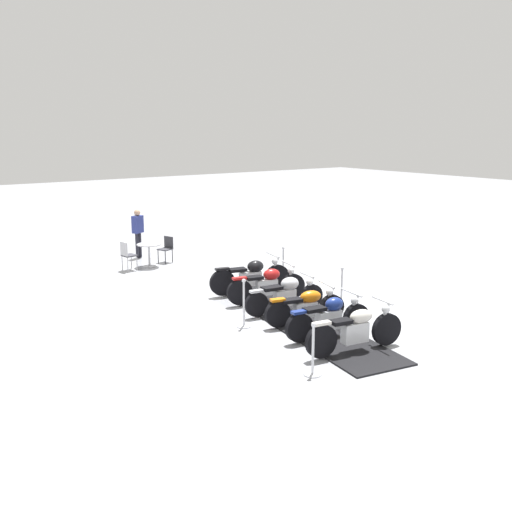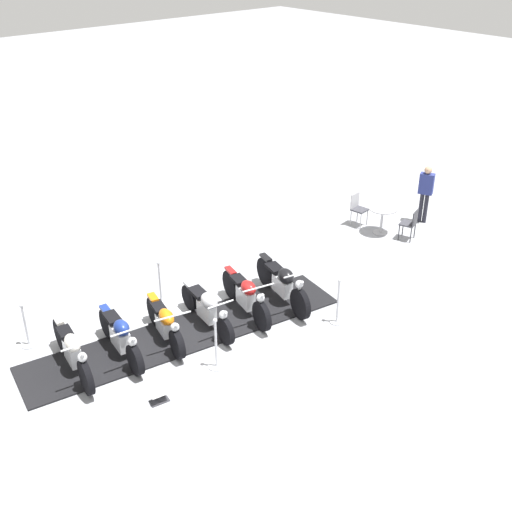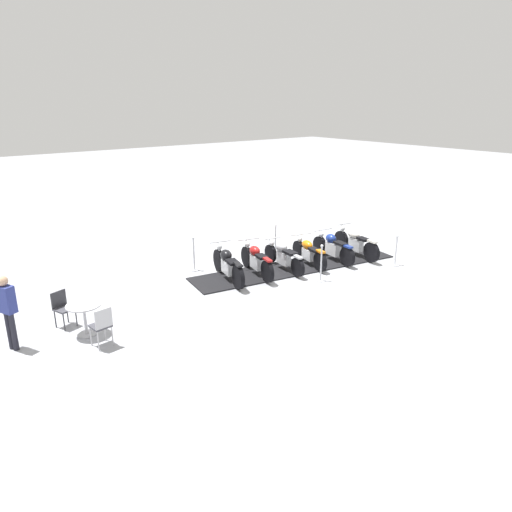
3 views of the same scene
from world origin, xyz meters
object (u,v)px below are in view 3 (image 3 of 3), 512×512
info_placard (303,246)px  cafe_chair_across_table (102,324)px  cafe_chair_near_table (62,306)px  motorcycle_maroon (256,260)px  stanchion_right_rear (194,259)px  stanchion_left_front (396,256)px  motorcycle_chrome (283,255)px  motorcycle_copper (309,252)px  motorcycle_cream (355,242)px  motorcycle_black (228,264)px  stanchion_left_mid (321,269)px  stanchion_right_mid (275,246)px  cafe_table (84,312)px  motorcycle_navy (333,247)px  bystander_person (7,306)px

info_placard → cafe_chair_across_table: (-8.61, -2.69, 0.49)m
cafe_chair_near_table → motorcycle_maroon: bearing=70.6°
stanchion_right_rear → cafe_chair_near_table: size_ratio=1.26×
stanchion_left_front → motorcycle_chrome: bearing=148.9°
stanchion_left_front → motorcycle_copper: bearing=141.8°
motorcycle_chrome → motorcycle_cream: bearing=-91.6°
motorcycle_black → cafe_chair_across_table: (-4.53, -1.68, 0.04)m
motorcycle_maroon → cafe_chair_near_table: 5.86m
stanchion_left_front → stanchion_left_mid: (-2.98, 0.51, 0.07)m
stanchion_right_mid → motorcycle_copper: bearing=-79.2°
motorcycle_chrome → info_placard: size_ratio=5.70×
motorcycle_black → stanchion_left_mid: 2.82m
stanchion_left_front → stanchion_right_rear: (-5.51, 3.67, 0.07)m
cafe_table → motorcycle_chrome: bearing=4.7°
stanchion_left_front → stanchion_right_rear: stanchion_right_rear is taller
motorcycle_navy → motorcycle_chrome: size_ratio=0.97×
motorcycle_cream → bystander_person: (-10.97, 0.28, 0.53)m
motorcycle_chrome → cafe_chair_across_table: bearing=109.9°
stanchion_right_rear → motorcycle_navy: bearing=-26.0°
cafe_chair_near_table → stanchion_left_mid: bearing=58.0°
stanchion_right_mid → cafe_chair_near_table: bearing=-172.6°
motorcycle_cream → motorcycle_navy: 0.98m
cafe_chair_near_table → bystander_person: bearing=-88.1°
motorcycle_navy → cafe_chair_near_table: size_ratio=2.40×
motorcycle_copper → motorcycle_chrome: (-0.97, 0.18, 0.05)m
stanchion_left_mid → cafe_chair_near_table: stanchion_left_mid is taller
info_placard → cafe_chair_near_table: 9.05m
stanchion_right_rear → stanchion_left_front: bearing=-33.7°
motorcycle_cream → stanchion_left_mid: size_ratio=1.99×
motorcycle_cream → info_placard: motorcycle_cream is taller
motorcycle_black → stanchion_right_mid: bearing=-57.6°
stanchion_right_mid → stanchion_left_mid: (-0.45, -2.66, 0.02)m
stanchion_left_front → cafe_table: stanchion_left_front is taller
cafe_chair_near_table → bystander_person: 1.42m
motorcycle_cream → stanchion_right_mid: (-2.20, 1.71, -0.14)m
stanchion_left_front → stanchion_right_mid: stanchion_right_mid is taller
motorcycle_maroon → cafe_chair_near_table: size_ratio=2.45×
motorcycle_navy → stanchion_left_mid: stanchion_left_mid is taller
cafe_chair_across_table → bystander_person: 2.02m
motorcycle_navy → stanchion_left_front: 2.08m
stanchion_left_front → cafe_chair_near_table: bearing=167.7°
stanchion_right_rear → stanchion_left_mid: bearing=-51.4°
motorcycle_chrome → motorcycle_maroon: (-0.97, 0.16, -0.00)m
motorcycle_black → bystander_person: bearing=108.9°
info_placard → cafe_table: 8.93m
motorcycle_maroon → motorcycle_navy: bearing=-86.6°
motorcycle_cream → cafe_chair_across_table: (-9.37, -0.86, 0.06)m
motorcycle_cream → motorcycle_navy: size_ratio=1.08×
info_placard → motorcycle_navy: bearing=-87.6°
motorcycle_navy → stanchion_right_mid: stanchion_right_mid is taller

